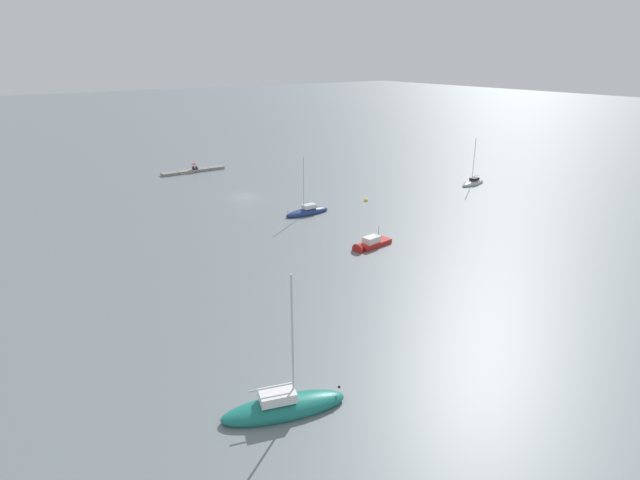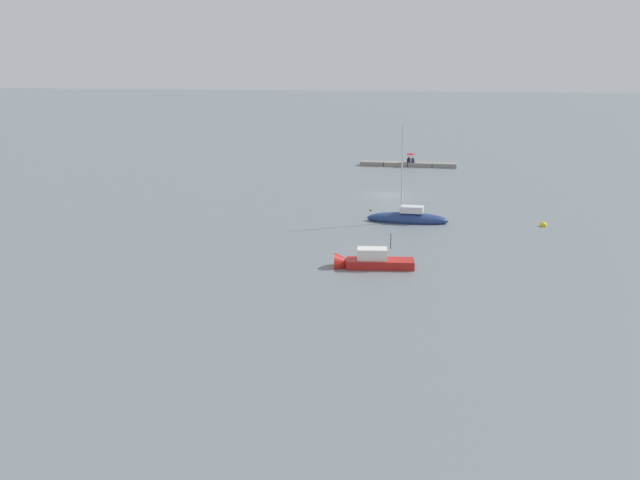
{
  "view_description": "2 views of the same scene",
  "coord_description": "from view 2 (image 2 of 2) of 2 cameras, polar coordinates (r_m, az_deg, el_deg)",
  "views": [
    {
      "loc": [
        35.51,
        71.63,
        21.74
      ],
      "look_at": [
        4.9,
        27.8,
        2.07
      ],
      "focal_mm": 28.82,
      "sensor_mm": 36.0,
      "label": 1
    },
    {
      "loc": [
        -8.3,
        78.89,
        13.63
      ],
      "look_at": [
        0.7,
        33.2,
        2.8
      ],
      "focal_mm": 44.22,
      "sensor_mm": 36.0,
      "label": 2
    }
  ],
  "objects": [
    {
      "name": "umbrella_open_red",
      "position": [
        101.48,
        6.59,
        6.22
      ],
      "size": [
        1.22,
        1.22,
        1.27
      ],
      "color": "black",
      "rests_on": "seawall_pier"
    },
    {
      "name": "ground_plane",
      "position": [
        80.49,
        5.08,
        3.29
      ],
      "size": [
        500.0,
        500.0,
        0.0
      ],
      "primitive_type": "plane",
      "color": "slate"
    },
    {
      "name": "seawall_pier",
      "position": [
        101.71,
        6.4,
        5.46
      ],
      "size": [
        12.27,
        1.68,
        0.53
      ],
      "color": "gray",
      "rests_on": "ground_plane"
    },
    {
      "name": "sailboat_navy_mid",
      "position": [
        67.05,
        6.36,
        1.58
      ],
      "size": [
        6.93,
        2.09,
        8.56
      ],
      "rotation": [
        0.0,
        0.0,
        4.69
      ],
      "color": "navy",
      "rests_on": "ground_plane"
    },
    {
      "name": "person_seated_dark_right",
      "position": [
        101.64,
        6.43,
        5.75
      ],
      "size": [
        0.47,
        0.65,
        0.73
      ],
      "rotation": [
        0.0,
        0.0,
        0.16
      ],
      "color": "#1E2333",
      "rests_on": "seawall_pier"
    },
    {
      "name": "motorboat_red_near",
      "position": [
        52.38,
        3.42,
        -1.66
      ],
      "size": [
        5.43,
        2.28,
        2.96
      ],
      "rotation": [
        0.0,
        0.0,
        4.84
      ],
      "color": "red",
      "rests_on": "ground_plane"
    },
    {
      "name": "mooring_buoy_near",
      "position": [
        67.56,
        15.86,
        1.04
      ],
      "size": [
        0.58,
        0.58,
        0.58
      ],
      "color": "yellow",
      "rests_on": "ground_plane"
    },
    {
      "name": "person_seated_blue_left",
      "position": [
        101.4,
        6.74,
        5.73
      ],
      "size": [
        0.47,
        0.65,
        0.73
      ],
      "rotation": [
        0.0,
        0.0,
        0.16
      ],
      "color": "#1E2333",
      "rests_on": "seawall_pier"
    }
  ]
}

